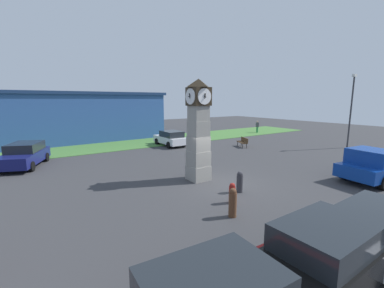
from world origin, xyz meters
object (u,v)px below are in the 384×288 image
car_silver_hatch (25,155)px  bollard_near_tower (233,202)px  pickup_truck (379,164)px  bench (243,142)px  car_by_building (383,227)px  street_lamp_near_road (351,106)px  clock_tower (198,131)px  bollard_mid_row (232,193)px  pedestrian_near_bench (257,126)px  bollard_far_row (240,182)px  car_near_tower (330,253)px  car_end_of_row (171,138)px

car_silver_hatch → bollard_near_tower: bearing=-64.8°
pickup_truck → bench: 11.82m
car_by_building → street_lamp_near_road: size_ratio=0.64×
clock_tower → bollard_mid_row: size_ratio=6.16×
car_by_building → street_lamp_near_road: (16.89, 8.81, 3.15)m
car_by_building → bench: size_ratio=2.60×
bollard_mid_row → pedestrian_near_bench: pedestrian_near_bench is taller
street_lamp_near_road → clock_tower: bearing=-179.9°
bollard_near_tower → car_by_building: bearing=-63.0°
bollard_near_tower → bollard_mid_row: bearing=47.8°
pickup_truck → street_lamp_near_road: (9.02, 5.84, 2.96)m
bollard_mid_row → pedestrian_near_bench: (19.59, 16.01, 0.47)m
bollard_far_row → bollard_mid_row: bearing=-147.6°
bollard_mid_row → bollard_far_row: bearing=32.4°
car_near_tower → car_end_of_row: car_near_tower is taller
bollard_near_tower → bench: 15.36m
clock_tower → bollard_mid_row: 4.32m
bollard_near_tower → pedestrian_near_bench: size_ratio=0.71×
bollard_near_tower → car_near_tower: car_near_tower is taller
bollard_near_tower → bollard_far_row: bearing=39.9°
bollard_near_tower → car_silver_hatch: car_silver_hatch is taller
pedestrian_near_bench → car_silver_hatch: bearing=-172.8°
pedestrian_near_bench → street_lamp_near_road: street_lamp_near_road is taller
car_near_tower → pedestrian_near_bench: (21.11, 21.08, 0.10)m
car_by_building → bench: bearing=58.4°
bollard_near_tower → car_by_building: (2.14, -4.20, 0.16)m
bollard_near_tower → bench: (11.19, 10.52, -0.06)m
clock_tower → car_silver_hatch: clock_tower is taller
car_end_of_row → pickup_truck: size_ratio=0.76×
car_end_of_row → bench: 7.06m
car_by_building → bollard_far_row: bearing=89.8°
car_near_tower → bench: bearing=51.0°
car_near_tower → pickup_truck: (10.61, 2.83, 0.10)m
car_by_building → pedestrian_near_bench: pedestrian_near_bench is taller
car_near_tower → street_lamp_near_road: street_lamp_near_road is taller
bollard_mid_row → car_end_of_row: size_ratio=0.23×
car_silver_hatch → bench: (17.61, -3.10, -0.29)m
bollard_near_tower → car_silver_hatch: 15.06m
bollard_mid_row → street_lamp_near_road: (18.10, 3.59, 3.43)m
car_silver_hatch → bench: bearing=-10.0°
car_by_building → pedestrian_near_bench: (18.37, 21.23, 0.19)m
bollard_far_row → car_near_tower: bearing=-115.3°
car_by_building → pedestrian_near_bench: bearing=49.1°
clock_tower → street_lamp_near_road: 17.42m
car_end_of_row → street_lamp_near_road: size_ratio=0.59×
bollard_near_tower → clock_tower: bearing=70.3°
car_end_of_row → pickup_truck: 16.79m
pickup_truck → bollard_near_tower: bearing=173.0°
car_by_building → pickup_truck: 8.41m
car_silver_hatch → car_end_of_row: bearing=6.5°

